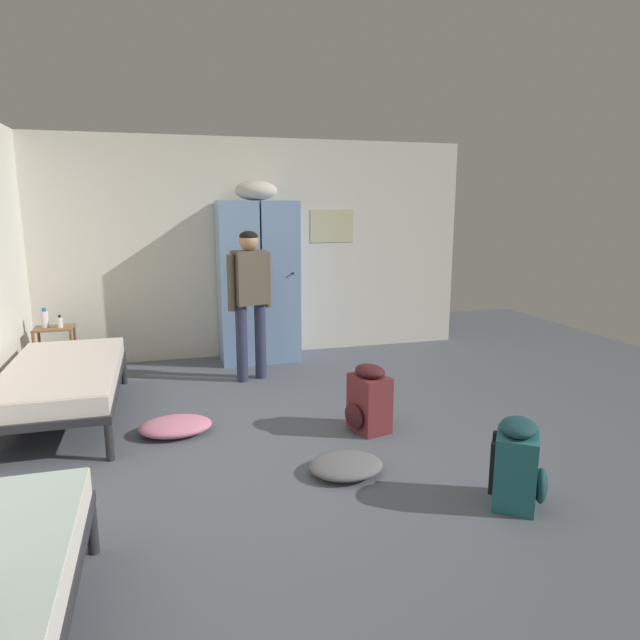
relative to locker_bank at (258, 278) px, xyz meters
The scene contains 12 objects.
ground_plane 2.87m from the locker_bank, 88.70° to the right, with size 9.53×9.53×0.00m, color #565B66.
room_backdrop 1.87m from the locker_bank, 135.18° to the right, with size 5.18×6.02×2.57m.
locker_bank is the anchor object (origin of this frame).
shelf_unit 2.27m from the locker_bank, behind, with size 0.38×0.30×0.57m.
bed_left_rear 2.47m from the locker_bank, 142.97° to the right, with size 0.90×1.90×0.49m.
person_traveler 0.77m from the locker_bank, 105.92° to the right, with size 0.47×0.29×1.55m.
water_bottle 2.28m from the locker_bank, behind, with size 0.07×0.07×0.20m.
lotion_bottle 2.14m from the locker_bank, behind, with size 0.05×0.05×0.13m.
backpack_teal 3.87m from the locker_bank, 75.71° to the right, with size 0.42×0.41×0.55m.
backpack_maroon 2.51m from the locker_bank, 78.51° to the right, with size 0.38×0.37×0.55m.
clothes_pile_grey 3.16m from the locker_bank, 88.69° to the right, with size 0.51×0.44×0.11m.
clothes_pile_pink 2.43m from the locker_bank, 117.20° to the right, with size 0.57×0.42×0.13m.
Camera 1 is at (-1.14, -3.69, 1.80)m, focal length 31.49 mm.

